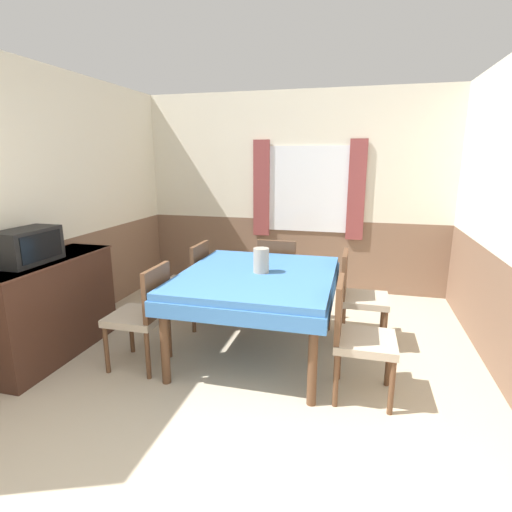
{
  "coord_description": "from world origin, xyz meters",
  "views": [
    {
      "loc": [
        0.86,
        -1.12,
        1.75
      ],
      "look_at": [
        0.01,
        2.16,
        0.92
      ],
      "focal_mm": 28.0,
      "sensor_mm": 36.0,
      "label": 1
    }
  ],
  "objects": [
    {
      "name": "sideboard",
      "position": [
        -1.77,
        1.66,
        0.46
      ],
      "size": [
        0.46,
        1.31,
        0.9
      ],
      "color": "#3D2319",
      "rests_on": "ground_plane"
    },
    {
      "name": "chair_right_near",
      "position": [
        0.9,
        1.69,
        0.49
      ],
      "size": [
        0.44,
        0.44,
        0.89
      ],
      "rotation": [
        0.0,
        0.0,
        4.71
      ],
      "color": "brown",
      "rests_on": "ground_plane"
    },
    {
      "name": "wall_back",
      "position": [
        0.01,
        4.2,
        1.3
      ],
      "size": [
        4.41,
        0.1,
        2.6
      ],
      "color": "silver",
      "rests_on": "ground_plane"
    },
    {
      "name": "chair_left_far",
      "position": [
        -0.84,
        2.62,
        0.49
      ],
      "size": [
        0.44,
        0.44,
        0.89
      ],
      "rotation": [
        0.0,
        0.0,
        1.57
      ],
      "color": "brown",
      "rests_on": "ground_plane"
    },
    {
      "name": "vase",
      "position": [
        0.06,
        2.17,
        0.88
      ],
      "size": [
        0.14,
        0.14,
        0.22
      ],
      "color": "#A39989",
      "rests_on": "dining_table"
    },
    {
      "name": "dining_table",
      "position": [
        0.03,
        2.16,
        0.67
      ],
      "size": [
        1.35,
        1.55,
        0.77
      ],
      "color": "#386BA8",
      "rests_on": "ground_plane"
    },
    {
      "name": "tv",
      "position": [
        -1.78,
        1.53,
        1.04
      ],
      "size": [
        0.29,
        0.52,
        0.29
      ],
      "color": "black",
      "rests_on": "sideboard"
    },
    {
      "name": "chair_right_far",
      "position": [
        0.9,
        2.62,
        0.49
      ],
      "size": [
        0.44,
        0.44,
        0.89
      ],
      "rotation": [
        0.0,
        0.0,
        4.71
      ],
      "color": "brown",
      "rests_on": "ground_plane"
    },
    {
      "name": "chair_head_window",
      "position": [
        0.03,
        3.13,
        0.49
      ],
      "size": [
        0.44,
        0.44,
        0.89
      ],
      "color": "brown",
      "rests_on": "ground_plane"
    },
    {
      "name": "chair_left_near",
      "position": [
        -0.84,
        1.69,
        0.49
      ],
      "size": [
        0.44,
        0.44,
        0.89
      ],
      "rotation": [
        0.0,
        0.0,
        1.57
      ],
      "color": "brown",
      "rests_on": "ground_plane"
    },
    {
      "name": "wall_left",
      "position": [
        -2.03,
        2.09,
        1.3
      ],
      "size": [
        0.05,
        4.57,
        2.6
      ],
      "color": "silver",
      "rests_on": "ground_plane"
    }
  ]
}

